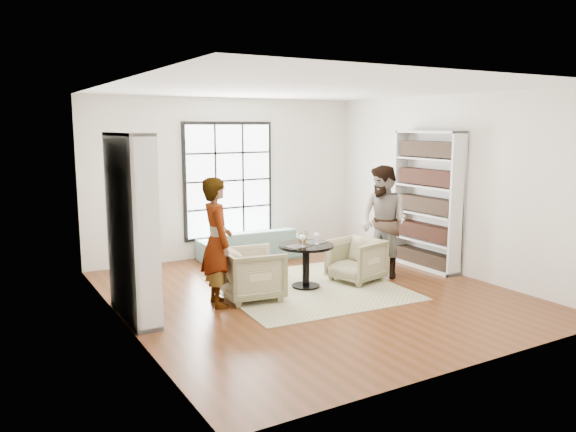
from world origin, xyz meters
TOP-DOWN VIEW (x-y plane):
  - ground at (0.00, 0.00)m, footprint 6.00×6.00m
  - room_shell at (0.00, 0.54)m, footprint 6.00×6.01m
  - rug at (0.11, 0.25)m, footprint 2.79×2.79m
  - pedestal_table at (0.09, 0.31)m, footprint 0.85×0.85m
  - sofa at (0.21, 2.45)m, footprint 2.02×0.90m
  - armchair_left at (-0.87, 0.22)m, footprint 0.92×0.90m
  - armchair_right at (0.99, 0.23)m, footprint 0.90×0.89m
  - person_left at (-1.42, 0.22)m, footprint 0.51×0.71m
  - person_right at (1.54, 0.23)m, footprint 0.86×1.01m
  - placemat_left at (-0.10, 0.26)m, footprint 0.38×0.32m
  - placemat_right at (0.27, 0.37)m, footprint 0.38×0.32m
  - cutlery_left at (-0.10, 0.26)m, footprint 0.18×0.24m
  - cutlery_right at (0.27, 0.37)m, footprint 0.18×0.24m
  - wine_glass_left at (-0.06, 0.17)m, footprint 0.09×0.09m
  - wine_glass_right at (0.24, 0.24)m, footprint 0.08×0.08m
  - flower_centerpiece at (0.06, 0.35)m, footprint 0.20×0.18m

SIDE VIEW (x-z plane):
  - ground at x=0.00m, z-range 0.00..0.00m
  - rug at x=0.11m, z-range 0.00..0.01m
  - sofa at x=0.21m, z-range 0.00..0.58m
  - armchair_right at x=0.99m, z-range 0.00..0.69m
  - armchair_left at x=-0.87m, z-range 0.00..0.74m
  - pedestal_table at x=0.09m, z-range 0.16..0.84m
  - placemat_left at x=-0.10m, z-range 0.68..0.69m
  - placemat_right at x=0.27m, z-range 0.68..0.69m
  - cutlery_left at x=-0.10m, z-range 0.69..0.70m
  - cutlery_right at x=0.27m, z-range 0.69..0.70m
  - flower_centerpiece at x=0.06m, z-range 0.68..0.90m
  - wine_glass_right at x=0.24m, z-range 0.72..0.90m
  - wine_glass_left at x=-0.06m, z-range 0.73..0.92m
  - person_left at x=-1.42m, z-range 0.00..1.79m
  - person_right at x=1.54m, z-range 0.00..1.85m
  - room_shell at x=0.00m, z-range -1.74..4.26m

